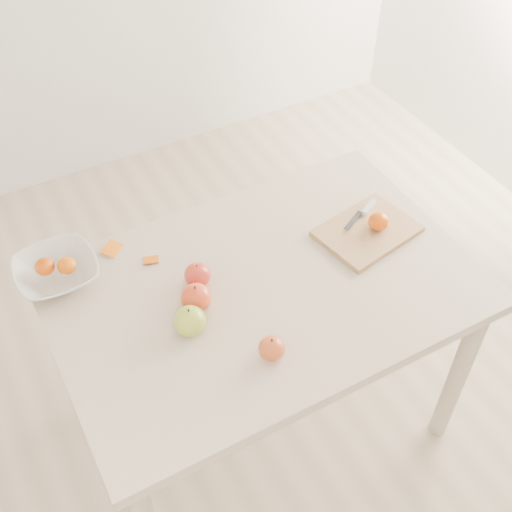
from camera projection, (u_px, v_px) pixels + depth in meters
ground at (262, 419)px, 2.37m from camera, size 3.50×3.50×0.00m
table at (264, 306)px, 1.90m from camera, size 1.20×0.80×0.75m
cutting_board at (367, 231)px, 1.97m from camera, size 0.32×0.26×0.02m
board_tangerine at (378, 221)px, 1.95m from camera, size 0.06×0.06×0.05m
fruit_bowl at (57, 272)px, 1.83m from camera, size 0.23×0.23×0.06m
bowl_tangerine_near at (45, 267)px, 1.81m from camera, size 0.06×0.06×0.05m
bowl_tangerine_far at (67, 266)px, 1.81m from camera, size 0.05×0.05×0.05m
orange_peel_a at (112, 250)px, 1.93m from camera, size 0.07×0.07×0.01m
orange_peel_b at (151, 260)px, 1.89m from camera, size 0.05×0.05×0.01m
paring_knife at (367, 209)px, 2.02m from camera, size 0.16×0.08×0.01m
apple_green at (190, 321)px, 1.69m from camera, size 0.09×0.09×0.08m
apple_red_b at (196, 297)px, 1.75m from camera, size 0.09×0.09×0.08m
apple_red_a at (197, 275)px, 1.81m from camera, size 0.08×0.08×0.07m
apple_red_e at (272, 348)px, 1.64m from camera, size 0.07×0.07×0.06m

